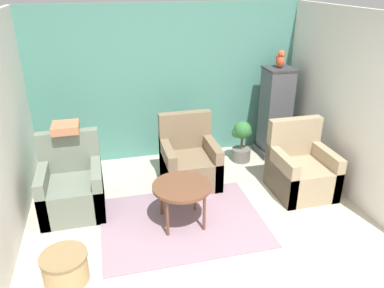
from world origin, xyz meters
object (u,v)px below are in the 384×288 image
Objects in this scene: coffee_table at (182,189)px; birdcage at (275,114)px; potted_plant at (242,140)px; parrot at (280,59)px; wicker_basket at (65,267)px; armchair_middle at (189,163)px; armchair_left at (72,188)px; armchair_right at (300,171)px.

birdcage is (1.90, 1.54, 0.24)m from coffee_table.
parrot is at bearing 12.05° from potted_plant.
potted_plant is 1.48× the size of wicker_basket.
armchair_middle is at bearing -154.20° from potted_plant.
coffee_table is 2.46m from birdcage.
armchair_middle reaches higher than potted_plant.
wicker_basket is at bearing -141.69° from potted_plant.
coffee_table is 1.43m from armchair_left.
potted_plant is at bearing -167.95° from parrot.
armchair_middle is (-1.43, 0.61, 0.00)m from armchair_right.
armchair_right is 2.14× the size of wicker_basket.
birdcage is 5.25× the size of parrot.
armchair_left is 1.63m from armchair_middle.
coffee_table is at bearing -132.58° from potted_plant.
wicker_basket is at bearing -145.72° from parrot.
wicker_basket is (-1.64, -1.59, -0.14)m from armchair_middle.
wicker_basket is (-3.22, -2.19, -1.42)m from parrot.
parrot is 0.41× the size of potted_plant.
armchair_middle is (0.32, 0.94, -0.17)m from coffee_table.
armchair_middle is 2.14× the size of wicker_basket.
armchair_left and armchair_right have the same top height.
parrot reaches higher than wicker_basket.
armchair_middle is (1.60, 0.32, 0.00)m from armchair_left.
parrot is at bearing 34.28° from wicker_basket.
wicker_basket is (-0.03, -1.27, -0.14)m from armchair_left.
parrot is (1.90, 1.54, 1.11)m from coffee_table.
coffee_table is 1.78m from armchair_right.
parrot is (0.16, 1.21, 1.28)m from armchair_right.
parrot is (0.00, 0.00, 0.88)m from birdcage.
armchair_left is at bearing -168.57° from armchair_middle.
armchair_right is at bearing -23.12° from armchair_middle.
coffee_table is 1.00m from armchair_middle.
armchair_left is at bearing -163.84° from birdcage.
wicker_basket is (-3.22, -2.19, -0.55)m from birdcage.
armchair_right is (1.74, 0.33, -0.17)m from coffee_table.
parrot is at bearing 16.20° from armchair_left.
coffee_table is at bearing -141.01° from parrot.
armchair_left is at bearing 154.43° from coffee_table.
wicker_basket is (-1.32, -0.65, -0.31)m from coffee_table.
coffee_table is at bearing -169.33° from armchair_right.
birdcage is 0.71m from potted_plant.
armchair_right and armchair_middle have the same top height.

